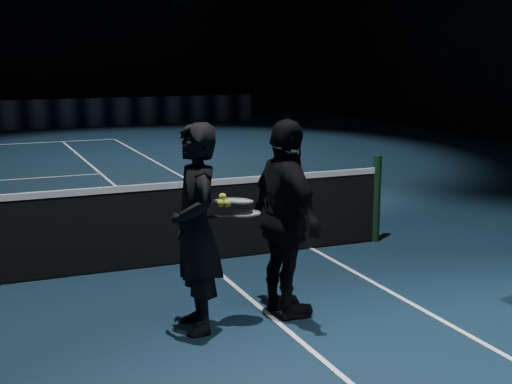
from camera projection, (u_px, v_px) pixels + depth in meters
net_post_right at (376, 199)px, 8.97m from camera, size 0.10×0.10×1.10m
player_a at (196, 229)px, 6.04m from camera, size 0.46×0.68×1.80m
player_b at (286, 219)px, 6.37m from camera, size 0.52×1.09×1.80m
racket_lower at (245, 214)px, 6.20m from camera, size 0.68×0.23×0.03m
racket_upper at (238, 201)px, 6.19m from camera, size 0.70×0.28×0.10m
tennis_balls at (224, 201)px, 6.10m from camera, size 0.12×0.10×0.12m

